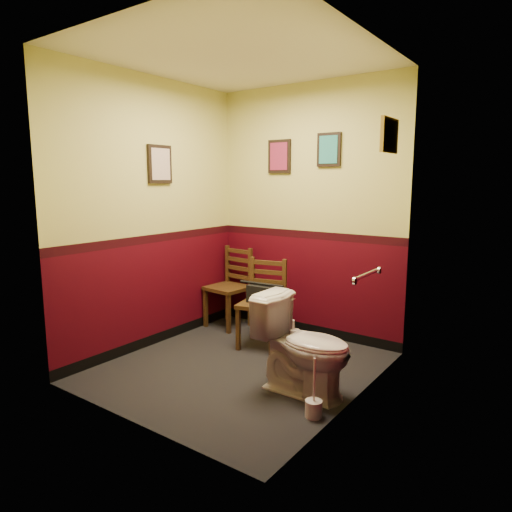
{
  "coord_description": "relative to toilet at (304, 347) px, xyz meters",
  "views": [
    {
      "loc": [
        2.42,
        -3.13,
        1.69
      ],
      "look_at": [
        0.0,
        0.25,
        1.0
      ],
      "focal_mm": 32.0,
      "sensor_mm": 36.0,
      "label": 1
    }
  ],
  "objects": [
    {
      "name": "grab_bar",
      "position": [
        0.35,
        0.35,
        0.56
      ],
      "size": [
        0.05,
        0.56,
        0.06
      ],
      "color": "silver",
      "rests_on": "wall_right"
    },
    {
      "name": "ceiling",
      "position": [
        -0.72,
        0.1,
        2.31
      ],
      "size": [
        2.2,
        2.4,
        0.0
      ],
      "primitive_type": "cube",
      "rotation": [
        3.14,
        0.0,
        0.0
      ],
      "color": "silver",
      "rests_on": "ground"
    },
    {
      "name": "wall_back",
      "position": [
        -0.72,
        1.3,
        0.96
      ],
      "size": [
        2.2,
        0.0,
        2.7
      ],
      "primitive_type": "cube",
      "rotation": [
        1.57,
        0.0,
        0.0
      ],
      "color": "#3F040F",
      "rests_on": "ground"
    },
    {
      "name": "floor",
      "position": [
        -0.72,
        0.1,
        -0.39
      ],
      "size": [
        2.2,
        2.4,
        0.0
      ],
      "primitive_type": "cube",
      "color": "black",
      "rests_on": "ground"
    },
    {
      "name": "framed_print_back_a",
      "position": [
        -1.07,
        1.28,
        1.56
      ],
      "size": [
        0.28,
        0.04,
        0.36
      ],
      "color": "black",
      "rests_on": "wall_back"
    },
    {
      "name": "toilet_brush",
      "position": [
        0.25,
        -0.29,
        -0.32
      ],
      "size": [
        0.12,
        0.12,
        0.45
      ],
      "color": "silver",
      "rests_on": "floor"
    },
    {
      "name": "toilet",
      "position": [
        0.0,
        0.0,
        0.0
      ],
      "size": [
        0.79,
        0.45,
        0.78
      ],
      "primitive_type": "imported",
      "rotation": [
        0.0,
        0.0,
        1.58
      ],
      "color": "white",
      "rests_on": "floor"
    },
    {
      "name": "handbag",
      "position": [
        -0.87,
        0.65,
        0.17
      ],
      "size": [
        0.29,
        0.17,
        0.21
      ],
      "rotation": [
        0.0,
        0.0,
        0.1
      ],
      "color": "black",
      "rests_on": "chair_right"
    },
    {
      "name": "framed_print_back_b",
      "position": [
        -0.47,
        1.28,
        1.61
      ],
      "size": [
        0.26,
        0.04,
        0.34
      ],
      "color": "black",
      "rests_on": "wall_back"
    },
    {
      "name": "wall_left",
      "position": [
        -1.82,
        0.1,
        0.96
      ],
      "size": [
        0.0,
        2.4,
        2.7
      ],
      "primitive_type": "cube",
      "rotation": [
        1.57,
        0.0,
        1.57
      ],
      "color": "#3F040F",
      "rests_on": "ground"
    },
    {
      "name": "framed_print_right",
      "position": [
        0.36,
        0.7,
        1.66
      ],
      "size": [
        0.04,
        0.34,
        0.28
      ],
      "color": "olive",
      "rests_on": "wall_right"
    },
    {
      "name": "wall_right",
      "position": [
        0.38,
        0.1,
        0.96
      ],
      "size": [
        0.0,
        2.4,
        2.7
      ],
      "primitive_type": "cube",
      "rotation": [
        1.57,
        0.0,
        -1.57
      ],
      "color": "#3F040F",
      "rests_on": "ground"
    },
    {
      "name": "tp_stack",
      "position": [
        -0.77,
        1.05,
        -0.3
      ],
      "size": [
        0.23,
        0.12,
        0.2
      ],
      "color": "silver",
      "rests_on": "floor"
    },
    {
      "name": "framed_print_left",
      "position": [
        -1.8,
        0.2,
        1.46
      ],
      "size": [
        0.04,
        0.3,
        0.38
      ],
      "color": "black",
      "rests_on": "wall_left"
    },
    {
      "name": "wall_front",
      "position": [
        -0.72,
        -1.1,
        0.96
      ],
      "size": [
        2.2,
        0.0,
        2.7
      ],
      "primitive_type": "cube",
      "rotation": [
        -1.57,
        0.0,
        0.0
      ],
      "color": "#3F040F",
      "rests_on": "ground"
    },
    {
      "name": "chair_right",
      "position": [
        -0.87,
        0.69,
        0.06
      ],
      "size": [
        0.5,
        0.5,
        0.9
      ],
      "rotation": [
        0.0,
        0.0,
        0.22
      ],
      "color": "#4F3417",
      "rests_on": "floor"
    },
    {
      "name": "chair_left",
      "position": [
        -1.57,
        1.02,
        0.07
      ],
      "size": [
        0.46,
        0.46,
        0.92
      ],
      "rotation": [
        0.0,
        0.0,
        -0.08
      ],
      "color": "#4F3417",
      "rests_on": "floor"
    }
  ]
}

